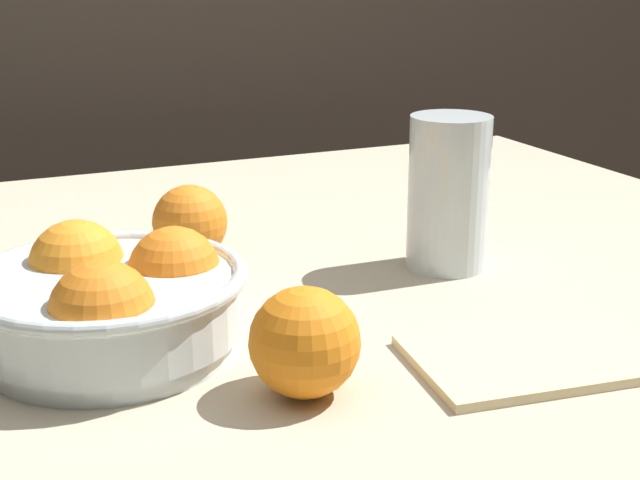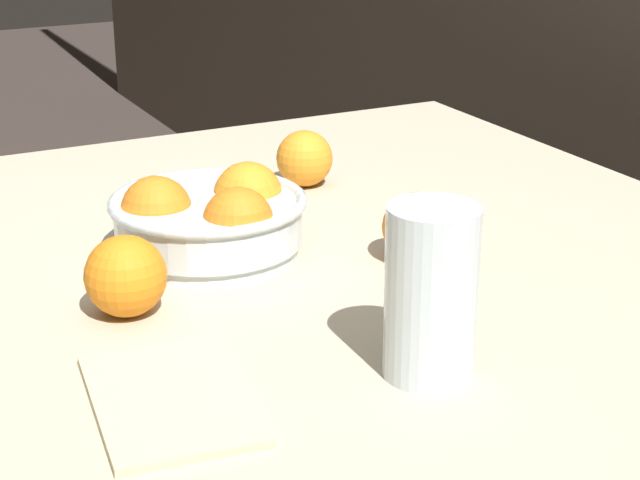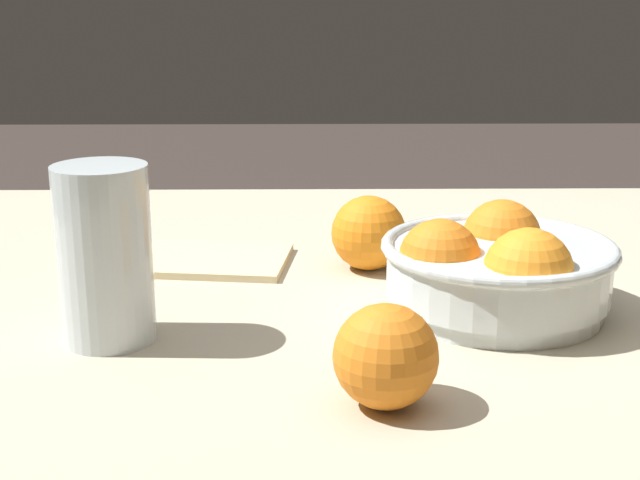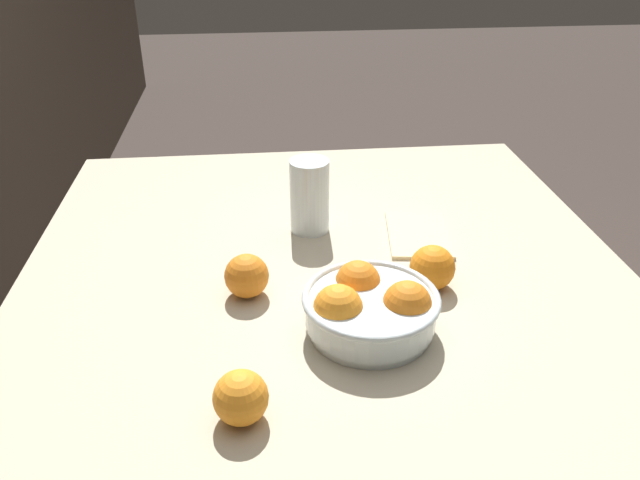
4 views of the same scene
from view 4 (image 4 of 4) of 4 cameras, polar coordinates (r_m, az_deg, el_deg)
The scene contains 7 objects.
dining_table at distance 1.18m, azimuth 0.83°, elevation -6.36°, with size 1.31×1.15×0.72m.
fruit_bowl at distance 1.01m, azimuth 4.55°, elevation -6.15°, with size 0.22×0.22×0.10m.
juice_glass at distance 1.29m, azimuth -0.96°, elevation 3.72°, with size 0.08×0.08×0.16m.
orange_loose_near_bowl at distance 1.10m, azimuth -6.72°, elevation -3.28°, with size 0.08×0.08×0.08m, color orange.
orange_loose_front at distance 0.86m, azimuth -7.25°, elevation -14.09°, with size 0.08×0.08×0.08m, color orange.
orange_loose_aside at distance 1.13m, azimuth 10.23°, elevation -2.50°, with size 0.08×0.08×0.08m, color orange.
napkin at distance 1.31m, azimuth 8.98°, elevation 0.51°, with size 0.19×0.12×0.01m, color beige.
Camera 4 is at (-0.95, 0.12, 1.35)m, focal length 35.00 mm.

